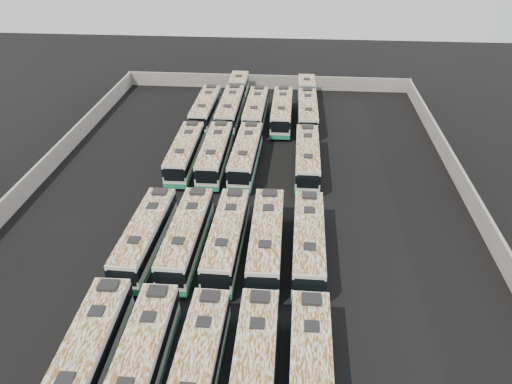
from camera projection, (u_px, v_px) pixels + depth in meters
name	position (u px, v px, depth m)	size (l,w,h in m)	color
ground	(243.00, 209.00, 49.28)	(140.00, 140.00, 0.00)	black
perimeter_wall	(243.00, 199.00, 48.72)	(45.20, 73.20, 2.20)	slate
bus_front_far_left	(86.00, 359.00, 30.99)	(2.91, 12.32, 3.46)	silver
bus_front_left	(140.00, 365.00, 30.69)	(2.68, 11.97, 3.37)	silver
bus_front_center	(197.00, 370.00, 30.40)	(2.63, 11.79, 3.31)	silver
bus_front_right	(254.00, 373.00, 30.17)	(2.62, 12.04, 3.39)	silver
bus_front_far_right	(311.00, 377.00, 29.88)	(2.62, 12.16, 3.42)	silver
bus_midfront_far_left	(145.00, 236.00, 42.43)	(2.78, 11.84, 3.32)	silver
bus_midfront_left	(187.00, 237.00, 42.31)	(2.70, 11.99, 3.37)	silver
bus_midfront_center	(227.00, 238.00, 42.12)	(2.72, 11.99, 3.37)	silver
bus_midfront_right	(266.00, 240.00, 41.86)	(2.73, 12.25, 3.44)	silver
bus_midfront_far_right	(309.00, 242.00, 41.64)	(2.61, 12.06, 3.39)	silver
bus_midback_far_left	(185.00, 153.00, 56.34)	(2.62, 11.80, 3.32)	silver
bus_midback_left	(215.00, 154.00, 55.99)	(2.62, 12.13, 3.42)	silver
bus_midback_center	(246.00, 155.00, 55.76)	(2.87, 12.23, 3.43)	silver
bus_midback_far_right	(307.00, 158.00, 55.14)	(2.61, 12.13, 3.41)	silver
bus_back_far_left	(206.00, 109.00, 67.94)	(2.58, 11.91, 3.35)	silver
bus_back_left	(233.00, 101.00, 70.45)	(2.61, 19.10, 3.46)	silver
bus_back_center	(256.00, 111.00, 67.30)	(2.67, 12.09, 3.40)	silver
bus_back_right	(282.00, 111.00, 67.06)	(2.59, 12.22, 3.44)	silver
bus_back_far_right	(307.00, 104.00, 69.60)	(2.75, 18.54, 3.36)	silver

